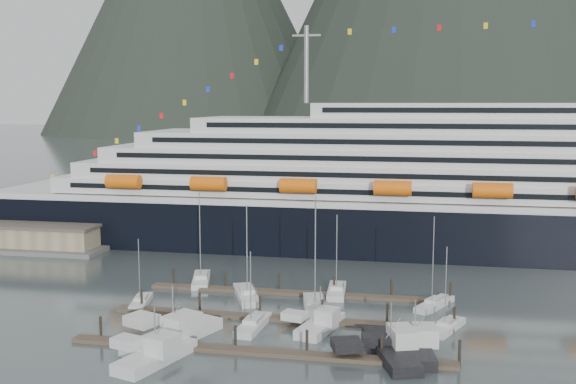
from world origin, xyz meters
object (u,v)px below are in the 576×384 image
(sailboat_f, at_px, (337,291))
(trawler_e, at_px, (319,324))
(sailboat_e, at_px, (201,280))
(sailboat_g, at_px, (434,304))
(sailboat_h, at_px, (447,327))
(warehouse, at_px, (13,234))
(sailboat_a, at_px, (141,302))
(trawler_d, at_px, (413,346))
(sailboat_d, at_px, (315,308))
(cruise_ship, at_px, (500,194))
(sailboat_c, at_px, (253,325))
(trawler_a, at_px, (173,334))
(trawler_c, at_px, (389,348))
(trawler_b, at_px, (155,354))
(sailboat_b, at_px, (246,295))

(sailboat_f, relative_size, trawler_e, 1.26)
(sailboat_e, xyz_separation_m, sailboat_g, (38.69, -6.51, -0.03))
(sailboat_h, distance_m, trawler_e, 17.10)
(warehouse, xyz_separation_m, sailboat_a, (45.00, -35.80, -1.86))
(sailboat_f, height_order, trawler_d, sailboat_f)
(sailboat_d, distance_m, sailboat_h, 19.32)
(sailboat_d, bearing_deg, sailboat_e, 49.10)
(sailboat_f, xyz_separation_m, trawler_e, (-0.13, -17.65, 0.43))
(cruise_ship, distance_m, sailboat_c, 68.52)
(warehouse, distance_m, sailboat_f, 77.33)
(sailboat_a, relative_size, sailboat_f, 0.79)
(trawler_a, distance_m, trawler_c, 27.42)
(sailboat_h, bearing_deg, trawler_b, 141.34)
(sailboat_c, relative_size, trawler_e, 1.06)
(cruise_ship, height_order, trawler_d, cruise_ship)
(sailboat_d, relative_size, trawler_d, 1.41)
(trawler_c, bearing_deg, cruise_ship, -36.00)
(sailboat_e, bearing_deg, sailboat_a, 145.11)
(cruise_ship, xyz_separation_m, sailboat_e, (-52.14, -34.95, -11.60))
(cruise_ship, xyz_separation_m, sailboat_b, (-42.25, -42.38, -11.60))
(cruise_ship, relative_size, sailboat_h, 17.57)
(trawler_c, bearing_deg, warehouse, 40.15)
(sailboat_c, distance_m, sailboat_d, 11.46)
(sailboat_d, bearing_deg, sailboat_a, 82.30)
(trawler_a, xyz_separation_m, trawler_b, (0.43, -6.96, -0.07))
(sailboat_h, height_order, trawler_d, sailboat_h)
(trawler_d, bearing_deg, sailboat_b, 45.62)
(trawler_c, relative_size, trawler_e, 1.37)
(warehouse, relative_size, sailboat_f, 3.42)
(sailboat_d, bearing_deg, sailboat_b, 56.77)
(cruise_ship, relative_size, trawler_c, 14.38)
(trawler_b, bearing_deg, warehouse, 62.52)
(sailboat_h, distance_m, trawler_a, 36.35)
(sailboat_g, bearing_deg, trawler_c, -168.66)
(warehouse, xyz_separation_m, trawler_a, (55.42, -50.00, -1.24))
(trawler_e, bearing_deg, sailboat_h, -64.30)
(sailboat_b, distance_m, trawler_d, 32.01)
(sailboat_c, relative_size, trawler_c, 0.77)
(trawler_a, bearing_deg, sailboat_f, -12.46)
(warehouse, relative_size, trawler_d, 3.66)
(sailboat_c, height_order, sailboat_f, sailboat_f)
(sailboat_c, distance_m, sailboat_e, 25.51)
(sailboat_a, distance_m, sailboat_d, 26.35)
(warehouse, height_order, trawler_e, trawler_e)
(sailboat_f, bearing_deg, sailboat_e, 80.06)
(cruise_ship, xyz_separation_m, warehouse, (-102.03, -12.94, -9.79))
(sailboat_b, bearing_deg, trawler_d, -148.61)
(sailboat_g, distance_m, trawler_d, 19.93)
(trawler_a, relative_size, trawler_c, 1.05)
(cruise_ship, height_order, sailboat_g, cruise_ship)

